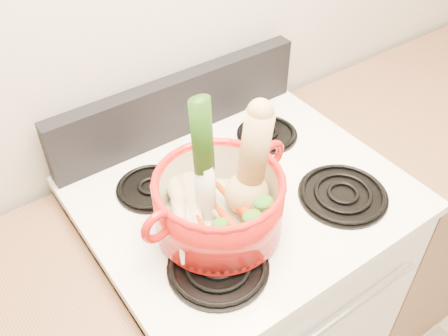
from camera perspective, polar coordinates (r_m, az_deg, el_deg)
wall_back at (r=1.31m, az=-7.05°, el=17.49°), size 3.50×0.02×2.60m
stove_body at (r=1.65m, az=1.78°, el=-14.81°), size 0.76×0.65×0.92m
cooktop at (r=1.28m, az=2.22°, el=-3.07°), size 0.78×0.67×0.03m
control_backsplash at (r=1.40m, az=-5.14°, el=7.12°), size 0.76×0.05×0.18m
oven_handle at (r=1.25m, az=11.88°, el=-17.14°), size 0.60×0.02×0.02m
counter_right at (r=2.25m, az=24.12°, el=-0.32°), size 1.36×0.65×0.90m
burner_front_left at (r=1.10m, az=-0.68°, el=-11.11°), size 0.22×0.22×0.02m
burner_front_right at (r=1.28m, az=13.45°, el=-2.88°), size 0.22×0.22×0.02m
burner_back_left at (r=1.27m, az=-8.42°, el=-2.15°), size 0.17×0.17×0.02m
burner_back_right at (r=1.43m, az=4.95°, el=3.99°), size 0.17×0.17×0.02m
dutch_oven at (r=1.11m, az=-0.60°, el=-4.10°), size 0.32×0.32×0.14m
pot_handle_left at (r=1.01m, az=-7.57°, el=-6.63°), size 0.08×0.03×0.08m
pot_handle_right at (r=1.16m, az=5.39°, el=1.45°), size 0.08×0.03×0.08m
squash at (r=1.07m, az=2.71°, el=0.34°), size 0.16×0.14×0.27m
leek at (r=1.04m, az=-2.26°, el=0.86°), size 0.05×0.07×0.32m
ginger at (r=1.17m, az=-3.31°, el=-2.11°), size 0.10×0.07×0.05m
parsnip_0 at (r=1.11m, az=-3.16°, el=-5.52°), size 0.13×0.23×0.06m
parsnip_1 at (r=1.11m, az=-4.54°, el=-4.81°), size 0.10×0.23×0.07m
parsnip_2 at (r=1.14m, az=-2.72°, el=-3.46°), size 0.07×0.19×0.06m
parsnip_3 at (r=1.07m, az=-4.99°, el=-7.02°), size 0.11×0.16×0.05m
carrot_0 at (r=1.10m, az=0.58°, el=-6.25°), size 0.04×0.16×0.05m
carrot_1 at (r=1.07m, az=-2.01°, el=-7.48°), size 0.05×0.14×0.04m
carrot_2 at (r=1.12m, az=1.25°, el=-4.04°), size 0.04×0.18×0.05m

